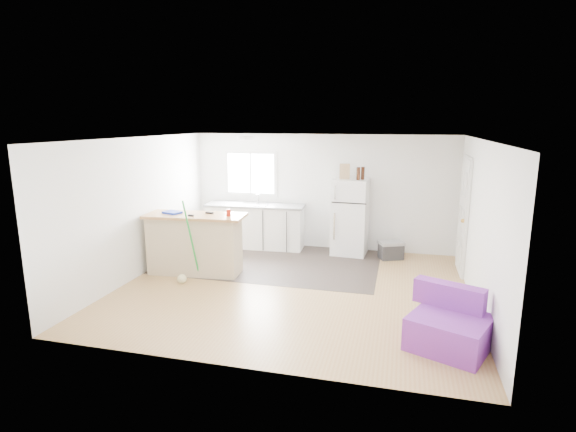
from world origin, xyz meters
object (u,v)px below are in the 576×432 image
object	(u,v)px
cleaner_jug	(227,271)
cardboard_box	(345,171)
kitchen_cabinets	(256,225)
cooler	(391,250)
peninsula	(195,243)
mop	(184,269)
refrigerator	(350,217)
bottle_left	(358,174)
bottle_right	(363,173)
blue_tray	(172,212)
purple_seat	(449,326)
red_cup	(229,213)

from	to	relation	value
cleaner_jug	cardboard_box	xyz separation A→B (m)	(1.73, 1.99, 1.55)
kitchen_cabinets	cooler	xyz separation A→B (m)	(2.85, -0.17, -0.30)
peninsula	mop	bearing A→B (deg)	-90.63
refrigerator	bottle_left	size ratio (longest dim) A/B	6.15
kitchen_cabinets	bottle_right	bearing A→B (deg)	-4.51
kitchen_cabinets	bottle_left	size ratio (longest dim) A/B	8.49
kitchen_cabinets	bottle_right	distance (m)	2.53
cleaner_jug	bottle_left	distance (m)	3.17
mop	bottle_right	bearing A→B (deg)	53.06
refrigerator	mop	distance (m)	3.48
blue_tray	cardboard_box	xyz separation A→B (m)	(2.79, 1.85, 0.60)
kitchen_cabinets	bottle_left	distance (m)	2.46
mop	bottle_right	size ratio (longest dim) A/B	5.70
purple_seat	red_cup	bearing A→B (deg)	177.19
kitchen_cabinets	bottle_right	xyz separation A→B (m)	(2.24, -0.05, 1.19)
cleaner_jug	red_cup	distance (m)	1.01
kitchen_cabinets	peninsula	size ratio (longest dim) A/B	1.19
peninsula	red_cup	xyz separation A→B (m)	(0.65, 0.01, 0.59)
mop	bottle_left	xyz separation A→B (m)	(2.63, 2.26, 1.43)
bottle_left	bottle_right	world-z (taller)	same
peninsula	cardboard_box	distance (m)	3.22
cooler	bottle_left	bearing A→B (deg)	152.95
cooler	cleaner_jug	world-z (taller)	cooler
blue_tray	bottle_left	size ratio (longest dim) A/B	1.20
kitchen_cabinets	blue_tray	size ratio (longest dim) A/B	7.07
purple_seat	bottle_left	size ratio (longest dim) A/B	4.41
cooler	red_cup	xyz separation A→B (m)	(-2.71, -1.71, 0.95)
kitchen_cabinets	cardboard_box	distance (m)	2.24
purple_seat	blue_tray	size ratio (longest dim) A/B	3.68
cleaner_jug	blue_tray	size ratio (longest dim) A/B	1.04
refrigerator	bottle_right	size ratio (longest dim) A/B	6.15
peninsula	refrigerator	bearing A→B (deg)	32.18
kitchen_cabinets	blue_tray	world-z (taller)	kitchen_cabinets
cleaner_jug	bottle_left	size ratio (longest dim) A/B	1.24
mop	bottle_right	world-z (taller)	bottle_right
blue_tray	peninsula	bearing A→B (deg)	3.01
cooler	cardboard_box	bearing A→B (deg)	149.68
mop	cleaner_jug	bearing A→B (deg)	40.74
refrigerator	peninsula	bearing A→B (deg)	-139.67
cleaner_jug	mop	size ratio (longest dim) A/B	0.22
blue_tray	cleaner_jug	bearing A→B (deg)	-7.68
kitchen_cabinets	refrigerator	size ratio (longest dim) A/B	1.38
kitchen_cabinets	blue_tray	bearing A→B (deg)	-118.64
kitchen_cabinets	blue_tray	distance (m)	2.20
red_cup	bottle_left	bearing A→B (deg)	40.95
refrigerator	cardboard_box	distance (m)	0.93
purple_seat	blue_tray	xyz separation A→B (m)	(-4.53, 1.69, 0.83)
cardboard_box	peninsula	bearing A→B (deg)	-142.55
cooler	purple_seat	world-z (taller)	purple_seat
refrigerator	bottle_right	world-z (taller)	bottle_right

